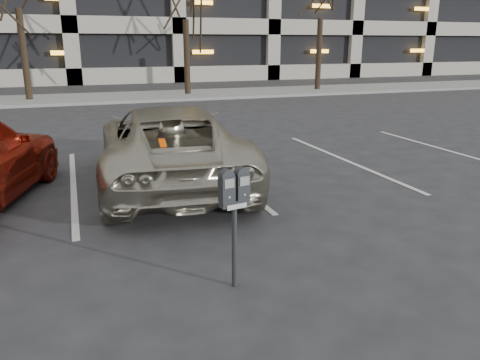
% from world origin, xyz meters
% --- Properties ---
extents(ground, '(140.00, 140.00, 0.00)m').
position_xyz_m(ground, '(0.00, 0.00, 0.00)').
color(ground, '#28282B').
rests_on(ground, ground).
extents(sidewalk, '(80.00, 4.00, 0.12)m').
position_xyz_m(sidewalk, '(0.00, 16.00, 0.06)').
color(sidewalk, gray).
rests_on(sidewalk, ground).
extents(stall_lines, '(16.90, 5.20, 0.00)m').
position_xyz_m(stall_lines, '(-1.40, 2.30, 0.01)').
color(stall_lines, silver).
rests_on(stall_lines, ground).
extents(parking_meter, '(0.34, 0.18, 1.25)m').
position_xyz_m(parking_meter, '(0.15, -2.07, 0.96)').
color(parking_meter, black).
rests_on(parking_meter, ground).
extents(suv_silver, '(2.82, 5.29, 1.42)m').
position_xyz_m(suv_silver, '(0.29, 1.87, 0.71)').
color(suv_silver, '#B0AA96').
rests_on(suv_silver, ground).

